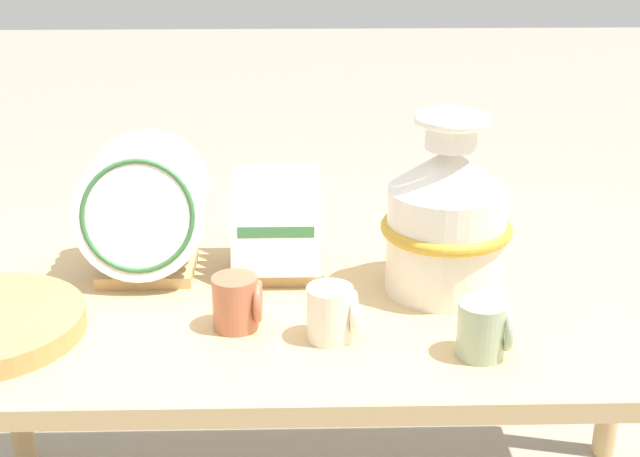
{
  "coord_description": "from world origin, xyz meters",
  "views": [
    {
      "loc": [
        -0.04,
        -1.51,
        1.37
      ],
      "look_at": [
        0.0,
        0.0,
        0.77
      ],
      "focal_mm": 50.0,
      "sensor_mm": 36.0,
      "label": 1
    }
  ],
  "objects_px": {
    "mug_terracotta_glaze": "(238,302)",
    "mug_sage_glaze": "(484,329)",
    "mug_cream_glaze": "(333,313)",
    "ceramic_vase": "(447,216)",
    "dish_rack_square_plates": "(277,237)",
    "dish_rack_round_plates": "(144,218)"
  },
  "relations": [
    {
      "from": "ceramic_vase",
      "to": "dish_rack_square_plates",
      "type": "xyz_separation_m",
      "value": [
        -0.31,
        0.09,
        -0.07
      ]
    },
    {
      "from": "ceramic_vase",
      "to": "mug_cream_glaze",
      "type": "height_order",
      "value": "ceramic_vase"
    },
    {
      "from": "ceramic_vase",
      "to": "mug_terracotta_glaze",
      "type": "distance_m",
      "value": 0.41
    },
    {
      "from": "dish_rack_square_plates",
      "to": "mug_sage_glaze",
      "type": "xyz_separation_m",
      "value": [
        0.33,
        -0.34,
        -0.02
      ]
    },
    {
      "from": "ceramic_vase",
      "to": "mug_cream_glaze",
      "type": "xyz_separation_m",
      "value": [
        -0.21,
        -0.18,
        -0.1
      ]
    },
    {
      "from": "dish_rack_round_plates",
      "to": "mug_sage_glaze",
      "type": "height_order",
      "value": "dish_rack_round_plates"
    },
    {
      "from": "dish_rack_square_plates",
      "to": "mug_cream_glaze",
      "type": "distance_m",
      "value": 0.29
    },
    {
      "from": "mug_sage_glaze",
      "to": "ceramic_vase",
      "type": "bearing_deg",
      "value": 95.95
    },
    {
      "from": "mug_terracotta_glaze",
      "to": "mug_sage_glaze",
      "type": "relative_size",
      "value": 1.0
    },
    {
      "from": "mug_terracotta_glaze",
      "to": "ceramic_vase",
      "type": "bearing_deg",
      "value": 20.97
    },
    {
      "from": "ceramic_vase",
      "to": "mug_sage_glaze",
      "type": "xyz_separation_m",
      "value": [
        0.03,
        -0.25,
        -0.1
      ]
    },
    {
      "from": "mug_sage_glaze",
      "to": "mug_cream_glaze",
      "type": "bearing_deg",
      "value": 165.38
    },
    {
      "from": "mug_sage_glaze",
      "to": "dish_rack_round_plates",
      "type": "bearing_deg",
      "value": 151.07
    },
    {
      "from": "mug_terracotta_glaze",
      "to": "mug_sage_glaze",
      "type": "xyz_separation_m",
      "value": [
        0.39,
        -0.1,
        0.0
      ]
    },
    {
      "from": "mug_cream_glaze",
      "to": "dish_rack_round_plates",
      "type": "bearing_deg",
      "value": 142.98
    },
    {
      "from": "dish_rack_round_plates",
      "to": "dish_rack_square_plates",
      "type": "xyz_separation_m",
      "value": [
        0.25,
        0.02,
        -0.05
      ]
    },
    {
      "from": "mug_terracotta_glaze",
      "to": "dish_rack_round_plates",
      "type": "bearing_deg",
      "value": 130.71
    },
    {
      "from": "mug_cream_glaze",
      "to": "mug_sage_glaze",
      "type": "distance_m",
      "value": 0.24
    },
    {
      "from": "ceramic_vase",
      "to": "mug_sage_glaze",
      "type": "distance_m",
      "value": 0.26
    },
    {
      "from": "dish_rack_round_plates",
      "to": "dish_rack_square_plates",
      "type": "bearing_deg",
      "value": 3.49
    },
    {
      "from": "dish_rack_square_plates",
      "to": "mug_terracotta_glaze",
      "type": "relative_size",
      "value": 2.05
    },
    {
      "from": "dish_rack_square_plates",
      "to": "dish_rack_round_plates",
      "type": "bearing_deg",
      "value": -176.51
    }
  ]
}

